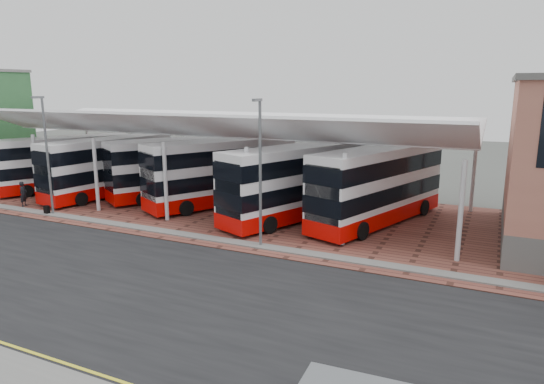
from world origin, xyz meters
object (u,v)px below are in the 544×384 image
at_px(bus_0, 66,163).
at_px(bus_3, 222,173).
at_px(bus_4, 297,183).
at_px(bus_5, 378,186).
at_px(bus_2, 180,168).
at_px(pedestrian, 23,194).
at_px(bus_1, 109,167).

xyz_separation_m(bus_0, bus_3, (14.92, 0.93, 0.17)).
bearing_deg(bus_0, bus_3, 30.31).
height_order(bus_4, bus_5, bus_5).
height_order(bus_0, bus_2, bus_2).
bearing_deg(bus_2, bus_0, -139.40).
bearing_deg(bus_0, pedestrian, -44.63).
height_order(bus_3, pedestrian, bus_3).
bearing_deg(bus_0, bus_1, 24.52).
distance_m(bus_4, bus_5, 5.22).
xyz_separation_m(bus_0, bus_5, (26.50, 0.87, 0.19)).
bearing_deg(bus_5, pedestrian, -146.37).
relative_size(bus_1, pedestrian, 6.26).
height_order(bus_1, pedestrian, bus_1).
relative_size(bus_3, bus_4, 0.98).
relative_size(bus_1, bus_3, 0.99).
height_order(bus_3, bus_4, bus_4).
bearing_deg(bus_0, bus_5, 28.61).
xyz_separation_m(bus_4, bus_5, (5.09, 1.15, 0.02)).
bearing_deg(bus_2, bus_1, -129.93).
relative_size(bus_4, pedestrian, 6.49).
distance_m(bus_4, pedestrian, 20.27).
bearing_deg(bus_1, bus_5, 12.59).
distance_m(bus_1, bus_3, 9.97).
bearing_deg(bus_2, bus_5, 28.72).
distance_m(bus_1, bus_4, 16.39).
relative_size(bus_0, bus_3, 0.94).
bearing_deg(bus_0, bus_4, 25.97).
bearing_deg(bus_5, bus_3, -161.85).
height_order(bus_1, bus_3, bus_3).
bearing_deg(bus_2, bus_3, 21.80).
xyz_separation_m(bus_2, bus_3, (4.30, -0.74, 0.08)).
bearing_deg(bus_3, bus_2, -161.74).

